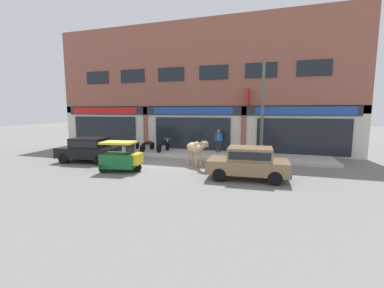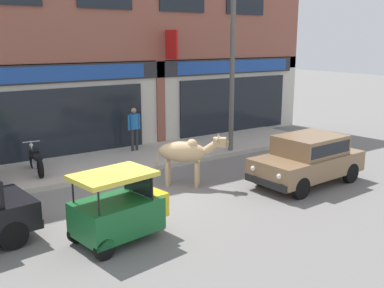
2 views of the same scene
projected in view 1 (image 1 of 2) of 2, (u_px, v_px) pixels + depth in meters
The scene contains 12 objects.
ground_plane at pixel (163, 165), 14.42m from camera, with size 90.00×90.00×0.00m, color slate.
sidewalk at pixel (185, 153), 17.96m from camera, with size 19.00×3.11×0.16m, color #B7AFA3.
shop_building at pixel (193, 90), 19.09m from camera, with size 23.00×1.40×9.58m.
cow at pixel (195, 148), 14.12m from camera, with size 1.72×1.63×1.61m.
car_0 at pixel (89, 149), 15.28m from camera, with size 3.74×1.98×1.46m.
car_1 at pixel (248, 161), 11.43m from camera, with size 3.68×1.79×1.46m.
auto_rickshaw at pixel (121, 158), 12.97m from camera, with size 2.08×1.41×1.52m.
motorcycle_0 at pixel (134, 145), 18.93m from camera, with size 0.52×1.81×0.88m.
motorcycle_1 at pixel (147, 145), 18.65m from camera, with size 0.52×1.81×0.88m.
motorcycle_2 at pixel (163, 146), 18.31m from camera, with size 0.52×1.81×0.88m.
pedestrian at pixel (219, 138), 17.86m from camera, with size 0.50×0.32×1.60m.
utility_pole at pixel (262, 111), 14.83m from camera, with size 0.18×0.18×5.79m, color #595651.
Camera 1 is at (5.82, -12.99, 3.08)m, focal length 24.00 mm.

